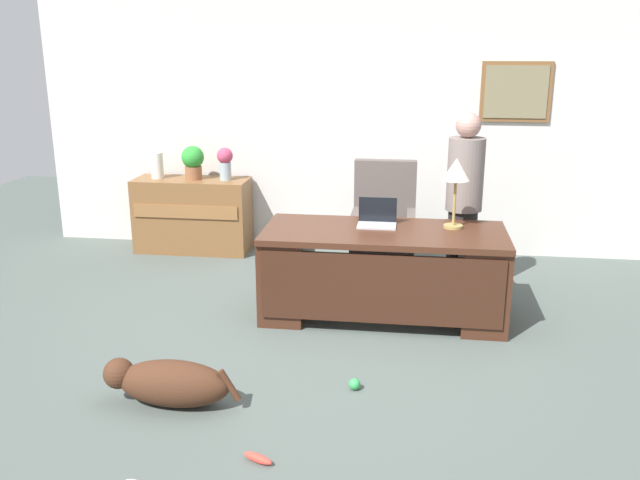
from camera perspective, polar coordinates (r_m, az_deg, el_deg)
The scene contains 14 objects.
ground_plane at distance 5.26m, azimuth 0.81°, elevation -8.84°, with size 12.00×12.00×0.00m, color #4C5651.
back_wall at distance 7.40m, azimuth 3.45°, elevation 9.47°, with size 7.00×0.16×2.70m.
desk at distance 5.65m, azimuth 5.31°, elevation -2.55°, with size 1.98×0.87×0.75m.
credenza at distance 7.59m, azimuth -10.60°, elevation 2.08°, with size 1.24×0.50×0.80m.
armchair at distance 6.60m, azimuth 5.35°, elevation 1.02°, with size 0.60×0.59×1.13m.
person_standing at distance 6.18m, azimuth 11.96°, elevation 3.03°, with size 0.32×0.32×1.65m.
dog_lying at distance 4.51m, azimuth -12.62°, elevation -11.57°, with size 0.91×0.32×0.30m.
laptop at distance 5.72m, azimuth 4.81°, elevation 1.81°, with size 0.32×0.22×0.22m.
desk_lamp at distance 5.64m, azimuth 11.34°, elevation 5.46°, with size 0.22×0.22×0.58m.
vase_with_flowers at distance 7.35m, azimuth -7.96°, elevation 6.52°, with size 0.17×0.17×0.35m.
vase_empty at distance 7.60m, azimuth -13.49°, elevation 6.10°, with size 0.14×0.14×0.28m, color silver.
potted_plant at distance 7.46m, azimuth -10.61°, elevation 6.53°, with size 0.24×0.24×0.36m.
dog_toy_ball at distance 4.64m, azimuth 2.92°, elevation -11.97°, with size 0.08×0.08×0.08m, color green.
dog_toy_bone at distance 3.96m, azimuth -5.23°, elevation -17.76°, with size 0.19×0.05×0.05m, color #E53F33.
Camera 1 is at (0.58, -4.72, 2.24)m, focal length 38.17 mm.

